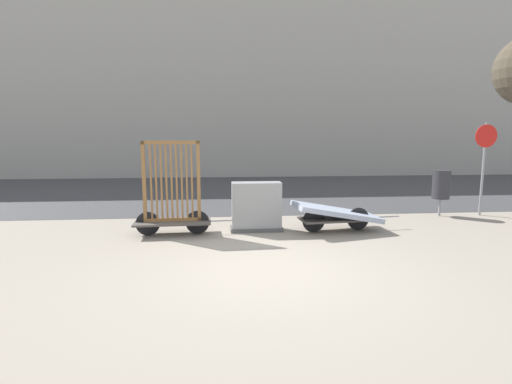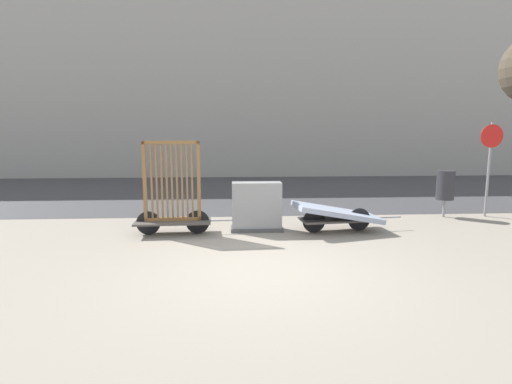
% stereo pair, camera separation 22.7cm
% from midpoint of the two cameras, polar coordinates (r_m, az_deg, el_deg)
% --- Properties ---
extents(ground_plane, '(60.00, 60.00, 0.00)m').
position_cam_midpoint_polar(ground_plane, '(6.26, 2.44, -11.20)').
color(ground_plane, gray).
extents(road_strip, '(56.00, 9.25, 0.01)m').
position_cam_midpoint_polar(road_strip, '(14.73, -1.07, 0.20)').
color(road_strip, '#424244').
rests_on(road_strip, ground_plane).
extents(building_facade, '(48.00, 4.00, 10.15)m').
position_cam_midpoint_polar(building_facade, '(21.41, -1.90, 16.36)').
color(building_facade, '#B2ADA3').
rests_on(building_facade, ground_plane).
extents(bike_cart_with_bedframe, '(2.28, 0.71, 1.95)m').
position_cam_midpoint_polar(bike_cart_with_bedframe, '(8.45, -11.04, -1.50)').
color(bike_cart_with_bedframe, '#4C4742').
rests_on(bike_cart_with_bedframe, ground_plane).
extents(bike_cart_with_mattress, '(2.43, 1.07, 0.64)m').
position_cam_midpoint_polar(bike_cart_with_mattress, '(8.75, 12.24, -3.11)').
color(bike_cart_with_mattress, '#4C4742').
rests_on(bike_cart_with_mattress, ground_plane).
extents(utility_cabinet, '(1.12, 0.46, 1.06)m').
position_cam_midpoint_polar(utility_cabinet, '(8.63, 0.85, -2.36)').
color(utility_cabinet, '#4C4C4C').
rests_on(utility_cabinet, ground_plane).
extents(trash_bin, '(0.43, 0.43, 1.18)m').
position_cam_midpoint_polar(trash_bin, '(11.12, 25.97, 0.86)').
color(trash_bin, gray).
rests_on(trash_bin, ground_plane).
extents(sign_post, '(0.58, 0.06, 2.37)m').
position_cam_midpoint_polar(sign_post, '(11.62, 30.93, 4.52)').
color(sign_post, gray).
rests_on(sign_post, ground_plane).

